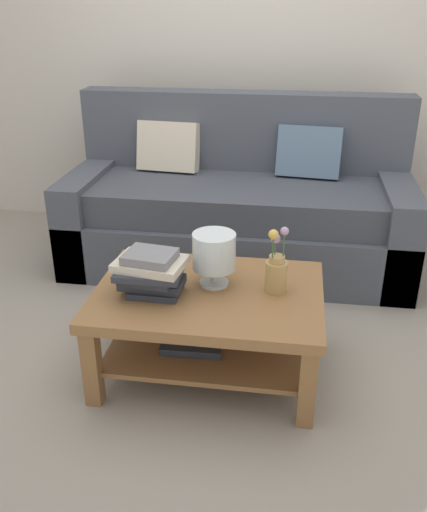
% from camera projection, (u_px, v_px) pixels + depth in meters
% --- Properties ---
extents(ground_plane, '(10.00, 10.00, 0.00)m').
position_uv_depth(ground_plane, '(213.00, 333.00, 2.94)').
color(ground_plane, gray).
extents(back_wall, '(6.40, 0.12, 2.70)m').
position_uv_depth(back_wall, '(248.00, 39.00, 3.85)').
color(back_wall, beige).
rests_on(back_wall, ground).
extents(couch, '(2.16, 0.90, 1.06)m').
position_uv_depth(couch, '(238.00, 208.00, 3.62)').
color(couch, '#474C56').
rests_on(couch, ground).
extents(coffee_table, '(1.02, 0.74, 0.42)m').
position_uv_depth(coffee_table, '(208.00, 313.00, 2.53)').
color(coffee_table, olive).
rests_on(coffee_table, ground).
extents(book_stack_main, '(0.32, 0.25, 0.20)m').
position_uv_depth(book_stack_main, '(151.00, 272.00, 2.42)').
color(book_stack_main, '#2D333D').
rests_on(book_stack_main, coffee_table).
extents(glass_hurricane_vase, '(0.20, 0.20, 0.25)m').
position_uv_depth(glass_hurricane_vase, '(214.00, 253.00, 2.47)').
color(glass_hurricane_vase, silver).
rests_on(glass_hurricane_vase, coffee_table).
extents(flower_pitcher, '(0.10, 0.10, 0.31)m').
position_uv_depth(flower_pitcher, '(276.00, 270.00, 2.44)').
color(flower_pitcher, tan).
rests_on(flower_pitcher, coffee_table).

